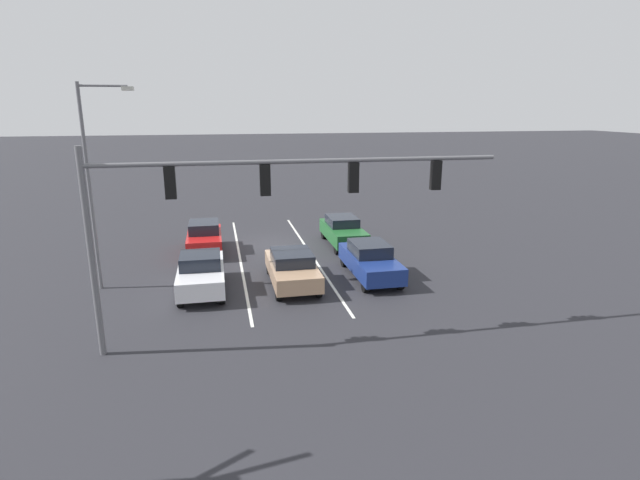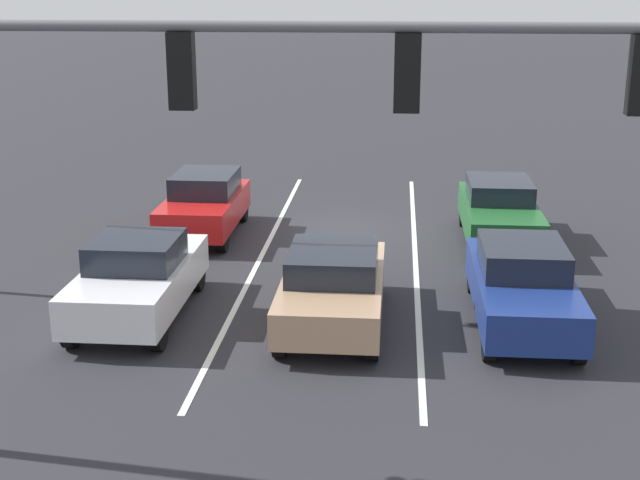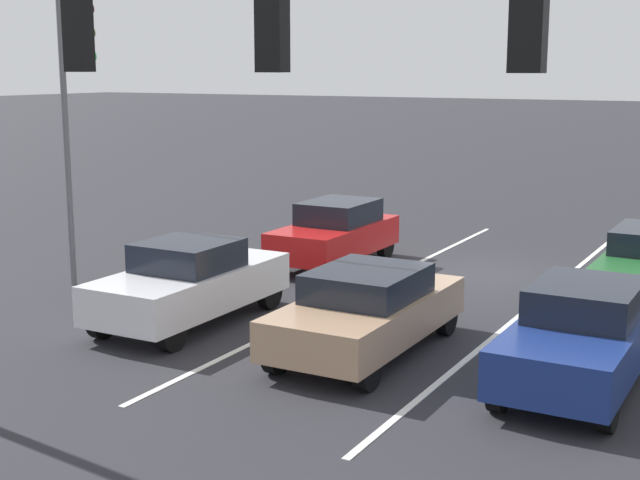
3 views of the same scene
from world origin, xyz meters
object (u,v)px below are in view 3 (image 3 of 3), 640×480
Objects in this scene: car_tan_midlane_front at (367,310)px; street_lamp_right_shoulder at (70,69)px; car_navy_leftlane_front at (583,334)px; car_red_rightlane_second at (335,233)px; car_white_rightlane_front at (190,282)px; traffic_signal_gantry at (46,70)px.

street_lamp_right_shoulder is (7.77, -1.21, 4.06)m from car_tan_midlane_front.
car_navy_leftlane_front is 9.24m from car_red_rightlane_second.
car_red_rightlane_second is at bearing -130.50° from street_lamp_right_shoulder.
car_white_rightlane_front reaches higher than car_red_rightlane_second.
car_navy_leftlane_front is 0.56× the size of street_lamp_right_shoulder.
car_tan_midlane_front is at bearing 4.72° from car_navy_leftlane_front.
car_red_rightlane_second is 0.31× the size of traffic_signal_gantry.
car_white_rightlane_front is at bearing 89.50° from car_red_rightlane_second.
car_navy_leftlane_front is 12.09m from street_lamp_right_shoulder.
car_navy_leftlane_front is at bearing 142.57° from car_red_rightlane_second.
street_lamp_right_shoulder reaches higher than car_navy_leftlane_front.
traffic_signal_gantry is at bearing 132.26° from street_lamp_right_shoulder.
car_red_rightlane_second is at bearing -37.43° from car_navy_leftlane_front.
car_tan_midlane_front is at bearing 171.17° from street_lamp_right_shoulder.
car_white_rightlane_front is 6.65m from traffic_signal_gantry.
car_red_rightlane_second is 0.48× the size of street_lamp_right_shoulder.
car_tan_midlane_front is 0.35× the size of traffic_signal_gantry.
car_white_rightlane_front is 5.77m from street_lamp_right_shoulder.
car_navy_leftlane_front is 1.04× the size of car_tan_midlane_front.
car_navy_leftlane_front is at bearing -137.17° from traffic_signal_gantry.
street_lamp_right_shoulder is at bearing -16.62° from car_white_rightlane_front.
traffic_signal_gantry is (5.71, 5.30, 4.03)m from car_navy_leftlane_front.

